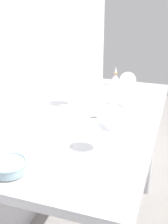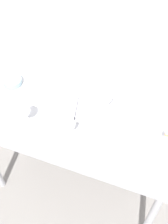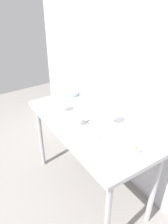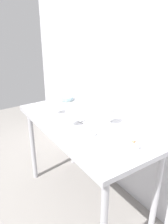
{
  "view_description": "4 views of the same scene",
  "coord_description": "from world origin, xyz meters",
  "px_view_note": "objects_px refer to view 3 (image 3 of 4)",
  "views": [
    {
      "loc": [
        -1.38,
        -0.41,
        1.55
      ],
      "look_at": [
        -0.06,
        0.04,
        0.95
      ],
      "focal_mm": 47.6,
      "sensor_mm": 36.0,
      "label": 1
    },
    {
      "loc": [
        0.45,
        -1.04,
        2.28
      ],
      "look_at": [
        0.04,
        0.03,
        0.97
      ],
      "focal_mm": 42.94,
      "sensor_mm": 36.0,
      "label": 2
    },
    {
      "loc": [
        1.43,
        -0.99,
        2.04
      ],
      "look_at": [
        -0.04,
        -0.03,
        1.0
      ],
      "focal_mm": 35.67,
      "sensor_mm": 36.0,
      "label": 3
    },
    {
      "loc": [
        1.47,
        -0.97,
        1.75
      ],
      "look_at": [
        -0.05,
        0.04,
        0.97
      ],
      "focal_mm": 35.94,
      "sensor_mm": 36.0,
      "label": 4
    }
  ],
  "objects_px": {
    "decanter_funnel": "(135,152)",
    "open_notebook": "(95,117)",
    "tasting_sheet_lower": "(112,137)",
    "wine_glass_near_right": "(97,129)",
    "tasting_bowl": "(73,93)",
    "wine_glass_far_right": "(113,112)",
    "wine_glass_near_center": "(78,116)",
    "tasting_sheet_upper": "(84,103)",
    "wine_glass_near_left": "(61,102)"
  },
  "relations": [
    {
      "from": "wine_glass_far_right",
      "to": "wine_glass_near_right",
      "type": "height_order",
      "value": "same"
    },
    {
      "from": "wine_glass_near_center",
      "to": "wine_glass_near_right",
      "type": "xyz_separation_m",
      "value": [
        0.27,
        0.01,
        0.02
      ]
    },
    {
      "from": "wine_glass_near_left",
      "to": "tasting_sheet_upper",
      "type": "bearing_deg",
      "value": 98.52
    },
    {
      "from": "wine_glass_near_right",
      "to": "open_notebook",
      "type": "bearing_deg",
      "value": 147.14
    },
    {
      "from": "wine_glass_near_center",
      "to": "tasting_sheet_lower",
      "type": "height_order",
      "value": "wine_glass_near_center"
    },
    {
      "from": "tasting_sheet_lower",
      "to": "decanter_funnel",
      "type": "xyz_separation_m",
      "value": [
        0.28,
        -0.01,
        0.04
      ]
    },
    {
      "from": "tasting_bowl",
      "to": "decanter_funnel",
      "type": "distance_m",
      "value": 1.16
    },
    {
      "from": "wine_glass_near_left",
      "to": "tasting_sheet_upper",
      "type": "relative_size",
      "value": 0.62
    },
    {
      "from": "tasting_sheet_upper",
      "to": "tasting_bowl",
      "type": "bearing_deg",
      "value": -165.12
    },
    {
      "from": "tasting_sheet_upper",
      "to": "tasting_sheet_lower",
      "type": "distance_m",
      "value": 0.65
    },
    {
      "from": "tasting_sheet_lower",
      "to": "wine_glass_near_center",
      "type": "bearing_deg",
      "value": 173.46
    },
    {
      "from": "open_notebook",
      "to": "tasting_sheet_upper",
      "type": "distance_m",
      "value": 0.32
    },
    {
      "from": "wine_glass_near_left",
      "to": "wine_glass_near_center",
      "type": "relative_size",
      "value": 1.04
    },
    {
      "from": "wine_glass_near_right",
      "to": "decanter_funnel",
      "type": "bearing_deg",
      "value": 25.34
    },
    {
      "from": "wine_glass_near_left",
      "to": "tasting_sheet_lower",
      "type": "height_order",
      "value": "wine_glass_near_left"
    },
    {
      "from": "tasting_bowl",
      "to": "decanter_funnel",
      "type": "relative_size",
      "value": 1.06
    },
    {
      "from": "wine_glass_far_right",
      "to": "tasting_bowl",
      "type": "xyz_separation_m",
      "value": [
        -0.72,
        0.01,
        -0.11
      ]
    },
    {
      "from": "wine_glass_near_left",
      "to": "decanter_funnel",
      "type": "xyz_separation_m",
      "value": [
        0.87,
        0.16,
        -0.08
      ]
    },
    {
      "from": "wine_glass_far_right",
      "to": "tasting_bowl",
      "type": "distance_m",
      "value": 0.73
    },
    {
      "from": "wine_glass_near_center",
      "to": "wine_glass_far_right",
      "type": "xyz_separation_m",
      "value": [
        0.14,
        0.28,
        0.02
      ]
    },
    {
      "from": "wine_glass_near_right",
      "to": "tasting_bowl",
      "type": "height_order",
      "value": "wine_glass_near_right"
    },
    {
      "from": "wine_glass_near_center",
      "to": "tasting_sheet_lower",
      "type": "xyz_separation_m",
      "value": [
        0.29,
        0.16,
        -0.11
      ]
    },
    {
      "from": "open_notebook",
      "to": "tasting_sheet_lower",
      "type": "bearing_deg",
      "value": -22.91
    },
    {
      "from": "wine_glass_far_right",
      "to": "tasting_sheet_lower",
      "type": "bearing_deg",
      "value": -37.22
    },
    {
      "from": "tasting_bowl",
      "to": "tasting_sheet_lower",
      "type": "bearing_deg",
      "value": -8.34
    },
    {
      "from": "wine_glass_far_right",
      "to": "open_notebook",
      "type": "height_order",
      "value": "wine_glass_far_right"
    },
    {
      "from": "wine_glass_near_center",
      "to": "wine_glass_far_right",
      "type": "relative_size",
      "value": 0.87
    },
    {
      "from": "tasting_sheet_upper",
      "to": "decanter_funnel",
      "type": "bearing_deg",
      "value": 7.02
    },
    {
      "from": "wine_glass_near_left",
      "to": "wine_glass_near_right",
      "type": "bearing_deg",
      "value": 2.04
    },
    {
      "from": "wine_glass_near_right",
      "to": "tasting_bowl",
      "type": "bearing_deg",
      "value": 162.04
    },
    {
      "from": "decanter_funnel",
      "to": "tasting_bowl",
      "type": "bearing_deg",
      "value": 173.13
    },
    {
      "from": "decanter_funnel",
      "to": "wine_glass_near_right",
      "type": "bearing_deg",
      "value": -154.66
    },
    {
      "from": "wine_glass_near_right",
      "to": "open_notebook",
      "type": "relative_size",
      "value": 0.48
    },
    {
      "from": "wine_glass_far_right",
      "to": "tasting_sheet_upper",
      "type": "relative_size",
      "value": 0.69
    },
    {
      "from": "tasting_sheet_upper",
      "to": "tasting_bowl",
      "type": "xyz_separation_m",
      "value": [
        -0.24,
        0.0,
        0.02
      ]
    },
    {
      "from": "open_notebook",
      "to": "decanter_funnel",
      "type": "bearing_deg",
      "value": -19.77
    },
    {
      "from": "wine_glass_far_right",
      "to": "tasting_sheet_lower",
      "type": "distance_m",
      "value": 0.23
    },
    {
      "from": "decanter_funnel",
      "to": "open_notebook",
      "type": "bearing_deg",
      "value": 174.02
    },
    {
      "from": "wine_glass_far_right",
      "to": "open_notebook",
      "type": "bearing_deg",
      "value": -161.06
    },
    {
      "from": "wine_glass_near_right",
      "to": "tasting_sheet_upper",
      "type": "height_order",
      "value": "wine_glass_near_right"
    },
    {
      "from": "wine_glass_near_left",
      "to": "tasting_sheet_lower",
      "type": "relative_size",
      "value": 0.64
    },
    {
      "from": "wine_glass_far_right",
      "to": "tasting_sheet_upper",
      "type": "distance_m",
      "value": 0.5
    },
    {
      "from": "open_notebook",
      "to": "tasting_bowl",
      "type": "distance_m",
      "value": 0.55
    },
    {
      "from": "tasting_sheet_lower",
      "to": "decanter_funnel",
      "type": "distance_m",
      "value": 0.28
    },
    {
      "from": "wine_glass_far_right",
      "to": "decanter_funnel",
      "type": "xyz_separation_m",
      "value": [
        0.43,
        -0.13,
        -0.09
      ]
    },
    {
      "from": "open_notebook",
      "to": "wine_glass_near_center",
      "type": "bearing_deg",
      "value": -93.63
    },
    {
      "from": "wine_glass_far_right",
      "to": "open_notebook",
      "type": "distance_m",
      "value": 0.23
    },
    {
      "from": "wine_glass_far_right",
      "to": "tasting_sheet_lower",
      "type": "relative_size",
      "value": 0.71
    },
    {
      "from": "wine_glass_near_right",
      "to": "open_notebook",
      "type": "height_order",
      "value": "wine_glass_near_right"
    },
    {
      "from": "wine_glass_near_left",
      "to": "open_notebook",
      "type": "relative_size",
      "value": 0.43
    }
  ]
}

